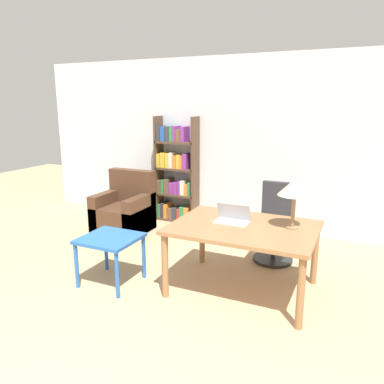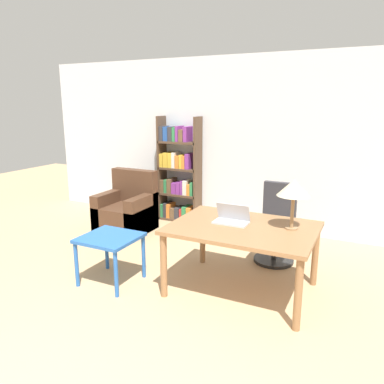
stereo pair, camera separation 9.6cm
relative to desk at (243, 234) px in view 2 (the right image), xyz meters
The scene contains 8 objects.
wall_back 2.28m from the desk, 102.69° to the left, with size 8.00×0.06×2.70m.
desk is the anchor object (origin of this frame).
laptop 0.20m from the desk, 159.99° to the left, with size 0.36×0.21×0.21m.
table_lamp 0.70m from the desk, 16.39° to the left, with size 0.33×0.33×0.52m.
office_chair 1.00m from the desk, 82.52° to the left, with size 0.50×0.50×1.00m.
side_table_blue 1.47m from the desk, 161.67° to the right, with size 0.61×0.58×0.54m.
armchair 2.56m from the desk, 154.37° to the left, with size 0.79×0.73×0.94m.
bookshelf 2.64m from the desk, 133.21° to the left, with size 0.72×0.28×1.77m.
Camera 2 is at (1.64, -1.14, 1.98)m, focal length 35.00 mm.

